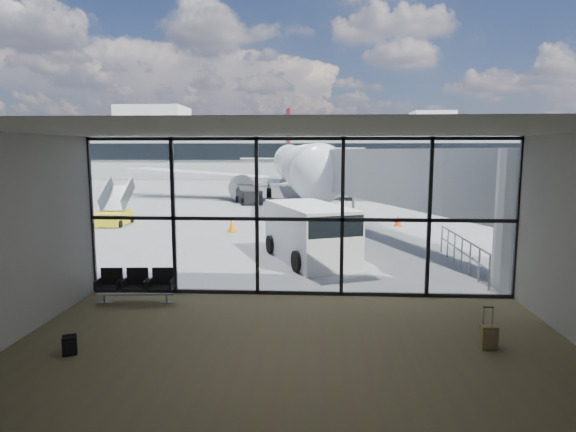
# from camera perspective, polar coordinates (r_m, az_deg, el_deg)

# --- Properties ---
(ground) EXTENTS (220.00, 220.00, 0.00)m
(ground) POSITION_cam_1_polar(r_m,az_deg,el_deg) (53.54, 2.80, 3.31)
(ground) COLOR slate
(ground) RESTS_ON ground
(lounge_shell) EXTENTS (12.02, 8.01, 4.51)m
(lounge_shell) POSITION_cam_1_polar(r_m,az_deg,el_deg) (8.72, 0.30, -1.88)
(lounge_shell) COLOR brown
(lounge_shell) RESTS_ON ground
(glass_curtain_wall) EXTENTS (12.10, 0.12, 4.50)m
(glass_curtain_wall) POSITION_cam_1_polar(r_m,az_deg,el_deg) (13.52, 1.36, -0.18)
(glass_curtain_wall) COLOR white
(glass_curtain_wall) RESTS_ON ground
(jet_bridge) EXTENTS (8.00, 16.50, 4.33)m
(jet_bridge) POSITION_cam_1_polar(r_m,az_deg,el_deg) (20.98, 15.57, 3.76)
(jet_bridge) COLOR #96979A
(jet_bridge) RESTS_ON ground
(apron_railing) EXTENTS (0.06, 5.46, 1.11)m
(apron_railing) POSITION_cam_1_polar(r_m,az_deg,el_deg) (17.97, 19.92, -3.61)
(apron_railing) COLOR gray
(apron_railing) RESTS_ON ground
(far_terminal) EXTENTS (80.00, 12.20, 11.00)m
(far_terminal) POSITION_cam_1_polar(r_m,az_deg,el_deg) (75.36, 2.52, 7.79)
(far_terminal) COLOR #B6B7B2
(far_terminal) RESTS_ON ground
(tree_0) EXTENTS (4.95, 4.95, 7.12)m
(tree_0) POSITION_cam_1_polar(r_m,az_deg,el_deg) (96.72, -24.96, 7.32)
(tree_0) COLOR #382619
(tree_0) RESTS_ON ground
(tree_1) EXTENTS (5.61, 5.61, 8.07)m
(tree_1) POSITION_cam_1_polar(r_m,az_deg,el_deg) (94.06, -21.73, 7.88)
(tree_1) COLOR #382619
(tree_1) RESTS_ON ground
(tree_2) EXTENTS (6.27, 6.27, 9.03)m
(tree_2) POSITION_cam_1_polar(r_m,az_deg,el_deg) (91.72, -18.32, 8.44)
(tree_2) COLOR #382619
(tree_2) RESTS_ON ground
(tree_3) EXTENTS (4.95, 4.95, 7.12)m
(tree_3) POSITION_cam_1_polar(r_m,az_deg,el_deg) (89.69, -14.68, 7.81)
(tree_3) COLOR #382619
(tree_3) RESTS_ON ground
(tree_4) EXTENTS (5.61, 5.61, 8.07)m
(tree_4) POSITION_cam_1_polar(r_m,az_deg,el_deg) (88.04, -10.94, 8.33)
(tree_4) COLOR #382619
(tree_4) RESTS_ON ground
(tree_5) EXTENTS (6.27, 6.27, 9.03)m
(tree_5) POSITION_cam_1_polar(r_m,az_deg,el_deg) (86.79, -7.06, 8.83)
(tree_5) COLOR #382619
(tree_5) RESTS_ON ground
(seating_row) EXTENTS (2.06, 0.71, 0.92)m
(seating_row) POSITION_cam_1_polar(r_m,az_deg,el_deg) (13.91, -17.55, -7.64)
(seating_row) COLOR gray
(seating_row) RESTS_ON ground
(backpack) EXTENTS (0.33, 0.33, 0.41)m
(backpack) POSITION_cam_1_polar(r_m,az_deg,el_deg) (10.98, -24.47, -13.82)
(backpack) COLOR black
(backpack) RESTS_ON ground
(suitcase) EXTENTS (0.34, 0.26, 0.90)m
(suitcase) POSITION_cam_1_polar(r_m,az_deg,el_deg) (11.09, 22.70, -13.13)
(suitcase) COLOR brown
(suitcase) RESTS_ON ground
(airliner) EXTENTS (30.23, 35.15, 9.07)m
(airliner) POSITION_cam_1_polar(r_m,az_deg,el_deg) (43.31, 1.21, 5.94)
(airliner) COLOR silver
(airliner) RESTS_ON ground
(service_van) EXTENTS (3.75, 5.26, 2.10)m
(service_van) POSITION_cam_1_polar(r_m,az_deg,el_deg) (18.06, 2.75, -1.94)
(service_van) COLOR silver
(service_van) RESTS_ON ground
(belt_loader) EXTENTS (2.70, 4.28, 1.87)m
(belt_loader) POSITION_cam_1_polar(r_m,az_deg,el_deg) (38.02, -4.69, 2.45)
(belt_loader) COLOR black
(belt_loader) RESTS_ON ground
(mobile_stairs) EXTENTS (1.67, 3.03, 2.10)m
(mobile_stairs) POSITION_cam_1_polar(r_m,az_deg,el_deg) (28.62, -19.97, 0.03)
(mobile_stairs) COLOR yellow
(mobile_stairs) RESTS_ON ground
(traffic_cone_a) EXTENTS (0.48, 0.48, 0.68)m
(traffic_cone_a) POSITION_cam_1_polar(r_m,az_deg,el_deg) (24.60, -6.64, -1.18)
(traffic_cone_a) COLOR orange
(traffic_cone_a) RESTS_ON ground
(traffic_cone_b) EXTENTS (0.42, 0.42, 0.60)m
(traffic_cone_b) POSITION_cam_1_polar(r_m,az_deg,el_deg) (24.17, 5.10, -1.40)
(traffic_cone_b) COLOR #FF3E0D
(traffic_cone_b) RESTS_ON ground
(traffic_cone_c) EXTENTS (0.43, 0.43, 0.62)m
(traffic_cone_c) POSITION_cam_1_polar(r_m,az_deg,el_deg) (27.16, 12.90, -0.55)
(traffic_cone_c) COLOR #F6500C
(traffic_cone_c) RESTS_ON ground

